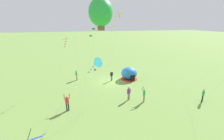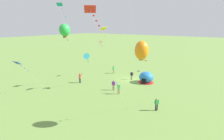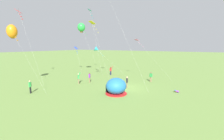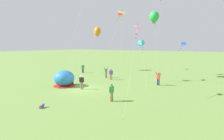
{
  "view_description": "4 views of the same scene",
  "coord_description": "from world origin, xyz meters",
  "px_view_note": "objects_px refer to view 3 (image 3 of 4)",
  "views": [
    {
      "loc": [
        6.18,
        22.42,
        9.3
      ],
      "look_at": [
        1.24,
        4.65,
        3.46
      ],
      "focal_mm": 24.0,
      "sensor_mm": 36.0,
      "label": 1
    },
    {
      "loc": [
        -15.94,
        29.48,
        10.62
      ],
      "look_at": [
        0.52,
        5.89,
        3.19
      ],
      "focal_mm": 28.0,
      "sensor_mm": 36.0,
      "label": 2
    },
    {
      "loc": [
        -19.35,
        -9.69,
        6.23
      ],
      "look_at": [
        -1.33,
        1.61,
        2.74
      ],
      "focal_mm": 24.0,
      "sensor_mm": 36.0,
      "label": 3
    },
    {
      "loc": [
        14.64,
        -15.44,
        5.35
      ],
      "look_at": [
        2.1,
        3.31,
        2.14
      ],
      "focal_mm": 28.0,
      "sensor_mm": 36.0,
      "label": 4
    }
  ],
  "objects_px": {
    "person_strolling": "(30,86)",
    "person_far_back": "(151,76)",
    "person_flying_kite": "(79,78)",
    "kite_blue": "(76,49)",
    "person_with_toddler": "(127,82)",
    "kite_pink": "(138,42)",
    "kite_yellow": "(93,24)",
    "kite_teal": "(90,12)",
    "kite_cyan": "(97,49)",
    "kite_green": "(81,27)",
    "popup_tent": "(116,86)",
    "kite_red": "(19,13)",
    "toddler_crawling": "(177,91)",
    "person_watching_sky": "(111,70)",
    "kite_orange": "(12,31)",
    "person_near_tent": "(90,77)"
  },
  "relations": [
    {
      "from": "person_with_toddler",
      "to": "kite_orange",
      "type": "relative_size",
      "value": 0.19
    },
    {
      "from": "kite_orange",
      "to": "kite_blue",
      "type": "relative_size",
      "value": 1.53
    },
    {
      "from": "popup_tent",
      "to": "kite_red",
      "type": "bearing_deg",
      "value": 97.27
    },
    {
      "from": "kite_red",
      "to": "kite_blue",
      "type": "relative_size",
      "value": 2.05
    },
    {
      "from": "person_watching_sky",
      "to": "person_far_back",
      "type": "xyz_separation_m",
      "value": [
        -1.44,
        -9.13,
        -0.03
      ]
    },
    {
      "from": "person_with_toddler",
      "to": "person_far_back",
      "type": "xyz_separation_m",
      "value": [
        5.61,
        -1.8,
        0.0
      ]
    },
    {
      "from": "person_watching_sky",
      "to": "kite_blue",
      "type": "height_order",
      "value": "kite_blue"
    },
    {
      "from": "person_with_toddler",
      "to": "kite_cyan",
      "type": "bearing_deg",
      "value": 65.33
    },
    {
      "from": "person_with_toddler",
      "to": "kite_green",
      "type": "xyz_separation_m",
      "value": [
        4.18,
        12.66,
        8.96
      ]
    },
    {
      "from": "person_with_toddler",
      "to": "person_flying_kite",
      "type": "height_order",
      "value": "person_flying_kite"
    },
    {
      "from": "kite_cyan",
      "to": "kite_green",
      "type": "bearing_deg",
      "value": 86.43
    },
    {
      "from": "kite_orange",
      "to": "kite_blue",
      "type": "bearing_deg",
      "value": 14.02
    },
    {
      "from": "toddler_crawling",
      "to": "kite_pink",
      "type": "height_order",
      "value": "kite_pink"
    },
    {
      "from": "kite_pink",
      "to": "person_with_toddler",
      "type": "bearing_deg",
      "value": -170.33
    },
    {
      "from": "toddler_crawling",
      "to": "kite_cyan",
      "type": "xyz_separation_m",
      "value": [
        2.3,
        15.15,
        5.31
      ]
    },
    {
      "from": "kite_red",
      "to": "kite_teal",
      "type": "xyz_separation_m",
      "value": [
        11.26,
        -6.0,
        1.41
      ]
    },
    {
      "from": "kite_yellow",
      "to": "person_watching_sky",
      "type": "bearing_deg",
      "value": 0.65
    },
    {
      "from": "kite_pink",
      "to": "kite_yellow",
      "type": "bearing_deg",
      "value": 131.64
    },
    {
      "from": "popup_tent",
      "to": "kite_cyan",
      "type": "relative_size",
      "value": 0.46
    },
    {
      "from": "kite_orange",
      "to": "person_near_tent",
      "type": "bearing_deg",
      "value": -40.73
    },
    {
      "from": "person_strolling",
      "to": "kite_red",
      "type": "height_order",
      "value": "kite_red"
    },
    {
      "from": "popup_tent",
      "to": "person_far_back",
      "type": "xyz_separation_m",
      "value": [
        8.73,
        -1.81,
        -0.03
      ]
    },
    {
      "from": "person_flying_kite",
      "to": "kite_blue",
      "type": "relative_size",
      "value": 0.32
    },
    {
      "from": "kite_orange",
      "to": "kite_yellow",
      "type": "bearing_deg",
      "value": -34.04
    },
    {
      "from": "person_watching_sky",
      "to": "kite_teal",
      "type": "distance_m",
      "value": 12.8
    },
    {
      "from": "person_strolling",
      "to": "person_far_back",
      "type": "xyz_separation_m",
      "value": [
        14.52,
        -11.52,
        0.0
      ]
    },
    {
      "from": "person_watching_sky",
      "to": "kite_teal",
      "type": "relative_size",
      "value": 0.14
    },
    {
      "from": "person_near_tent",
      "to": "kite_blue",
      "type": "bearing_deg",
      "value": 54.0
    },
    {
      "from": "popup_tent",
      "to": "toddler_crawling",
      "type": "relative_size",
      "value": 5.08
    },
    {
      "from": "person_flying_kite",
      "to": "kite_teal",
      "type": "distance_m",
      "value": 14.84
    },
    {
      "from": "popup_tent",
      "to": "kite_blue",
      "type": "relative_size",
      "value": 0.47
    },
    {
      "from": "person_far_back",
      "to": "kite_orange",
      "type": "height_order",
      "value": "kite_orange"
    },
    {
      "from": "toddler_crawling",
      "to": "person_flying_kite",
      "type": "relative_size",
      "value": 0.29
    },
    {
      "from": "kite_blue",
      "to": "toddler_crawling",
      "type": "bearing_deg",
      "value": -103.87
    },
    {
      "from": "kite_teal",
      "to": "kite_cyan",
      "type": "distance_m",
      "value": 8.35
    },
    {
      "from": "kite_green",
      "to": "kite_cyan",
      "type": "distance_m",
      "value": 6.05
    },
    {
      "from": "kite_red",
      "to": "kite_pink",
      "type": "relative_size",
      "value": 1.62
    },
    {
      "from": "person_with_toddler",
      "to": "person_flying_kite",
      "type": "relative_size",
      "value": 0.91
    },
    {
      "from": "kite_orange",
      "to": "kite_red",
      "type": "bearing_deg",
      "value": 49.94
    },
    {
      "from": "person_with_toddler",
      "to": "kite_green",
      "type": "height_order",
      "value": "kite_green"
    },
    {
      "from": "toddler_crawling",
      "to": "kite_red",
      "type": "bearing_deg",
      "value": 106.12
    },
    {
      "from": "person_with_toddler",
      "to": "person_near_tent",
      "type": "xyz_separation_m",
      "value": [
        -0.34,
        6.88,
        0.0
      ]
    },
    {
      "from": "kite_orange",
      "to": "kite_yellow",
      "type": "height_order",
      "value": "kite_yellow"
    },
    {
      "from": "toddler_crawling",
      "to": "kite_green",
      "type": "bearing_deg",
      "value": 82.44
    },
    {
      "from": "kite_yellow",
      "to": "popup_tent",
      "type": "bearing_deg",
      "value": -121.5
    },
    {
      "from": "person_flying_kite",
      "to": "kite_green",
      "type": "relative_size",
      "value": 0.17
    },
    {
      "from": "person_strolling",
      "to": "kite_green",
      "type": "distance_m",
      "value": 16.14
    },
    {
      "from": "person_watching_sky",
      "to": "kite_pink",
      "type": "relative_size",
      "value": 0.25
    },
    {
      "from": "person_with_toddler",
      "to": "kite_teal",
      "type": "relative_size",
      "value": 0.12
    },
    {
      "from": "kite_yellow",
      "to": "kite_pink",
      "type": "distance_m",
      "value": 8.68
    }
  ]
}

